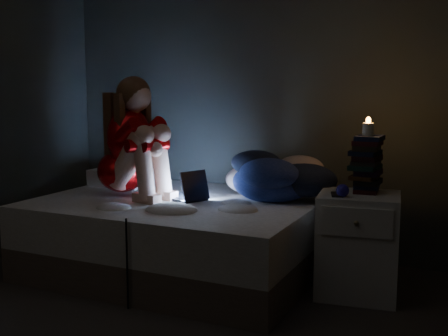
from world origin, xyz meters
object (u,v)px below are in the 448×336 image
Objects in this scene: nightstand at (358,245)px; phone at (336,194)px; bed at (178,235)px; candle at (368,131)px; woman at (122,136)px; laptop at (183,183)px.

phone reaches higher than nightstand.
candle is (1.30, 0.17, 0.79)m from bed.
nightstand is (1.72, 0.12, -0.65)m from woman.
phone is (1.12, -0.04, 0.02)m from laptop.
laptop is at bearing 174.79° from nightstand.
candle is at bearing 19.74° from woman.
candle reaches higher than laptop.
laptop is 1.34m from candle.
phone is at bearing -0.68° from bed.
laptop reaches higher than nightstand.
nightstand is (1.25, 0.06, -0.32)m from laptop.
woman reaches higher than phone.
woman reaches higher than laptop.
nightstand is 0.37m from phone.
woman reaches higher than nightstand.
nightstand is at bearing 3.47° from bed.
bed is at bearing 170.45° from phone.
laptop is at bearing 169.30° from phone.
bed is 1.28m from nightstand.
candle is 0.45m from phone.
phone is (1.59, 0.03, -0.31)m from woman.
laptop reaches higher than bed.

